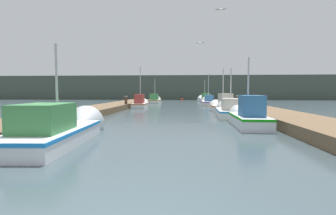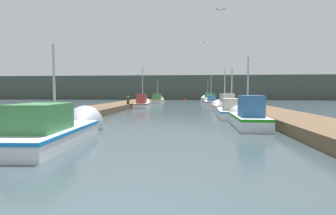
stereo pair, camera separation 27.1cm
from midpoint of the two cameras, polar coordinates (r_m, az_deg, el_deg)
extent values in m
cube|color=brown|center=(20.50, -15.27, -0.66)|extent=(2.87, 40.00, 0.47)
cube|color=brown|center=(19.93, 20.33, -0.87)|extent=(2.87, 40.00, 0.47)
cube|color=#424C42|center=(59.63, 4.18, 4.27)|extent=(120.00, 16.00, 4.85)
cube|color=silver|center=(9.20, -23.44, -5.77)|extent=(2.01, 4.80, 0.52)
cube|color=blue|center=(9.17, -23.47, -4.52)|extent=(2.04, 4.83, 0.10)
cone|color=silver|center=(11.80, -17.65, -3.63)|extent=(1.68, 1.07, 1.62)
cube|color=#387A42|center=(8.59, -25.19, -1.96)|extent=(1.40, 1.96, 0.81)
cylinder|color=#B2B2B7|center=(9.40, -22.78, 4.39)|extent=(0.08, 0.08, 2.73)
cube|color=silver|center=(13.00, 17.66, -2.87)|extent=(1.40, 3.85, 0.57)
cube|color=#12940F|center=(12.98, 17.68, -1.88)|extent=(1.43, 3.88, 0.10)
cone|color=silver|center=(15.24, 15.93, -1.91)|extent=(1.28, 0.77, 1.27)
cube|color=#2D6699|center=(12.47, 18.17, 0.35)|extent=(0.97, 1.52, 0.95)
cylinder|color=#B2B2B7|center=(13.21, 17.55, 4.48)|extent=(0.08, 0.08, 2.76)
cube|color=silver|center=(17.35, 14.16, -1.29)|extent=(1.89, 3.91, 0.53)
cube|color=#2C83D3|center=(17.34, 14.17, -0.61)|extent=(1.92, 3.95, 0.10)
cone|color=silver|center=(19.71, 13.38, -0.71)|extent=(1.67, 0.98, 1.64)
cube|color=#B2AD9E|center=(16.84, 14.38, 0.70)|extent=(1.28, 1.54, 0.72)
cylinder|color=#B2B2B7|center=(17.58, 14.13, 4.03)|extent=(0.08, 0.08, 2.69)
cube|color=silver|center=(21.42, 12.72, -0.39)|extent=(1.81, 4.17, 0.51)
cube|color=#BF5A21|center=(21.41, 12.72, 0.14)|extent=(1.85, 4.21, 0.10)
cone|color=silver|center=(23.82, 11.32, 0.02)|extent=(1.42, 1.03, 1.33)
cube|color=#B2AD9E|center=(20.89, 13.07, 1.61)|extent=(1.00, 1.54, 1.02)
cylinder|color=#B2B2B7|center=(21.67, 12.59, 4.30)|extent=(0.08, 0.08, 3.00)
cube|color=silver|center=(26.94, -5.34, 0.46)|extent=(1.48, 3.67, 0.49)
cube|color=brown|center=(26.93, -5.34, 0.85)|extent=(1.51, 3.70, 0.10)
cone|color=silver|center=(29.20, -4.71, 0.70)|extent=(1.31, 0.98, 1.28)
cube|color=#99332D|center=(26.47, -5.49, 1.91)|extent=(0.92, 1.55, 0.90)
cylinder|color=#B2B2B7|center=(27.18, -5.29, 4.92)|extent=(0.08, 0.08, 3.71)
cube|color=silver|center=(32.24, 9.61, 0.96)|extent=(1.62, 4.94, 0.52)
cube|color=#5B298D|center=(32.23, 9.61, 1.31)|extent=(1.65, 4.98, 0.10)
cone|color=silver|center=(35.16, 9.26, 1.18)|extent=(1.52, 0.93, 1.51)
cube|color=#2D6699|center=(31.60, 9.70, 2.02)|extent=(0.97, 1.58, 0.71)
cylinder|color=#B2B2B7|center=(32.58, 9.59, 4.36)|extent=(0.08, 0.08, 3.33)
cube|color=silver|center=(37.22, -2.09, 1.34)|extent=(1.52, 3.64, 0.50)
cube|color=#A67310|center=(37.22, -2.09, 1.62)|extent=(1.55, 3.67, 0.10)
cone|color=silver|center=(39.37, -1.64, 1.46)|extent=(1.40, 0.75, 1.39)
cube|color=#387A42|center=(36.76, -2.19, 2.33)|extent=(1.09, 1.54, 0.82)
cylinder|color=#B2B2B7|center=(37.46, -2.04, 3.95)|extent=(0.08, 0.08, 2.91)
cube|color=silver|center=(42.02, 8.90, 1.60)|extent=(2.03, 5.15, 0.56)
cube|color=teal|center=(42.02, 8.91, 1.90)|extent=(2.06, 5.18, 0.10)
cone|color=silver|center=(44.98, 8.26, 1.73)|extent=(1.54, 1.13, 1.45)
cube|color=#387A42|center=(41.39, 9.06, 2.54)|extent=(1.22, 1.88, 0.85)
cylinder|color=#B2B2B7|center=(42.37, 8.84, 4.01)|extent=(0.08, 0.08, 2.99)
cylinder|color=#473523|center=(42.31, 10.06, 2.10)|extent=(0.28, 0.28, 1.31)
cylinder|color=silver|center=(42.30, 10.07, 3.02)|extent=(0.32, 0.32, 0.04)
cylinder|color=#473523|center=(20.94, 15.58, 0.60)|extent=(0.21, 0.21, 1.33)
cylinder|color=silver|center=(20.92, 15.61, 2.47)|extent=(0.24, 0.24, 0.04)
cylinder|color=#473523|center=(14.10, 20.16, -1.04)|extent=(0.20, 0.20, 1.25)
cylinder|color=silver|center=(14.07, 20.22, 1.57)|extent=(0.23, 0.23, 0.04)
cylinder|color=#473523|center=(25.20, -8.39, 1.02)|extent=(0.27, 0.27, 1.19)
cylinder|color=silver|center=(25.18, -8.40, 2.42)|extent=(0.31, 0.31, 0.04)
sphere|color=red|center=(50.13, 3.91, 1.78)|extent=(0.48, 0.48, 0.48)
cylinder|color=black|center=(50.12, 3.91, 2.34)|extent=(0.06, 0.06, 0.50)
ellipsoid|color=white|center=(16.45, 7.60, 13.68)|extent=(0.21, 0.31, 0.12)
cube|color=gray|center=(16.49, 7.13, 13.73)|extent=(0.30, 0.19, 0.07)
cube|color=gray|center=(16.43, 8.08, 13.76)|extent=(0.30, 0.19, 0.07)
ellipsoid|color=white|center=(14.78, 11.95, 20.17)|extent=(0.18, 0.30, 0.12)
cube|color=gray|center=(14.80, 11.38, 20.24)|extent=(0.29, 0.16, 0.07)
cube|color=gray|center=(14.78, 12.52, 20.24)|extent=(0.29, 0.16, 0.07)
camera|label=1|loc=(0.14, -89.48, 0.03)|focal=28.00mm
camera|label=2|loc=(0.14, 90.52, -0.03)|focal=28.00mm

